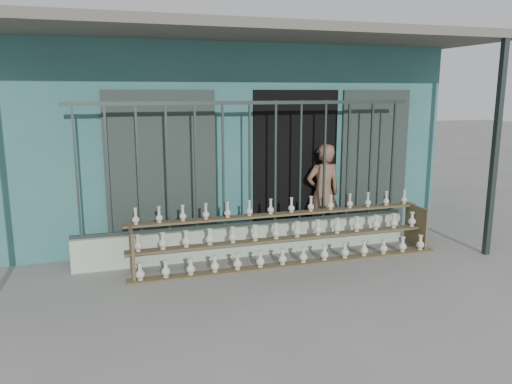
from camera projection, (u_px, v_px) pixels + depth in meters
name	position (u px, v px, depth m)	size (l,w,h in m)	color
ground	(280.00, 286.00, 6.20)	(60.00, 60.00, 0.00)	slate
workshop_building	(207.00, 130.00, 9.84)	(7.40, 6.60, 3.21)	#2E6262
parapet_wall	(250.00, 239.00, 7.37)	(5.00, 0.20, 0.45)	#A7BDA2
security_fence	(250.00, 164.00, 7.15)	(5.00, 0.04, 1.80)	#283330
shelf_rack	(287.00, 236.00, 7.08)	(4.50, 0.68, 0.85)	brown
elderly_woman	(323.00, 193.00, 7.91)	(0.58, 0.38, 1.58)	brown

